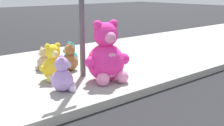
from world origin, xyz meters
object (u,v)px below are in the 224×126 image
Objects in this scene: plush_yellow at (54,65)px; plush_teal at (70,56)px; plush_pink_large at (107,57)px; plush_lavender at (63,77)px; plush_white at (113,61)px; plush_tan at (44,61)px; plush_brown at (69,60)px.

plush_yellow is 1.25m from plush_teal.
plush_yellow is (-0.72, 0.73, -0.18)m from plush_pink_large.
plush_teal is (1.18, 1.52, -0.03)m from plush_lavender.
plush_white is (0.36, -1.09, 0.01)m from plush_teal.
plush_lavender is 1.60m from plush_white.
plush_white is at bearing -11.32° from plush_yellow.
plush_pink_large is 1.62× the size of plush_yellow.
plush_white is (0.58, 0.47, -0.25)m from plush_pink_large.
plush_pink_large is 1.59m from plush_teal.
plush_white is at bearing -71.52° from plush_teal.
plush_lavender is at bearing -127.72° from plush_teal.
plush_white is (1.54, 0.43, -0.03)m from plush_lavender.
plush_tan is at bearing 73.78° from plush_yellow.
plush_brown reaches higher than plush_tan.
plush_pink_large reaches higher than plush_white.
plush_lavender reaches higher than plush_white.
plush_teal is (0.22, 1.56, -0.25)m from plush_pink_large.
plush_yellow reaches higher than plush_white.
plush_lavender is (-0.96, 0.04, -0.22)m from plush_pink_large.
plush_lavender is 1.13× the size of plush_white.
plush_white is (1.30, -0.26, -0.07)m from plush_yellow.
plush_pink_large is 1.99× the size of plush_brown.
plush_tan is at bearing 134.97° from plush_white.
plush_teal is (0.31, 0.42, -0.02)m from plush_brown.
plush_tan is at bearing 107.47° from plush_pink_large.
plush_tan is (-0.40, 0.40, -0.03)m from plush_brown.
plush_yellow is 1.34× the size of plush_teal.
plush_pink_large is 1.04m from plush_yellow.
plush_teal reaches higher than plush_tan.
plush_pink_large is at bearing -98.04° from plush_teal.
plush_pink_large is 0.98m from plush_lavender.
plush_lavender is at bearing -128.27° from plush_brown.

